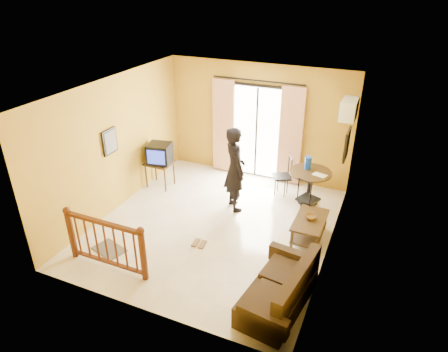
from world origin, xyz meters
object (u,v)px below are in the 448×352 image
at_px(standing_person, 235,169).
at_px(television, 160,153).
at_px(sofa, 281,292).
at_px(dining_table, 310,178).
at_px(coffee_table, 309,226).

bearing_deg(standing_person, television, 41.92).
bearing_deg(sofa, standing_person, 133.79).
bearing_deg(standing_person, dining_table, -100.84).
xyz_separation_m(television, dining_table, (3.39, 0.64, -0.25)).
xyz_separation_m(dining_table, sofa, (0.33, -3.27, -0.31)).
bearing_deg(television, dining_table, -0.76).
distance_m(dining_table, standing_person, 1.69).
relative_size(television, coffee_table, 0.61).
xyz_separation_m(television, standing_person, (1.97, -0.21, 0.07)).
bearing_deg(sofa, coffee_table, 97.93).
height_order(dining_table, sofa, sofa).
bearing_deg(coffee_table, dining_table, 103.60).
relative_size(sofa, standing_person, 0.93).
relative_size(television, standing_person, 0.33).
bearing_deg(coffee_table, sofa, -89.99).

